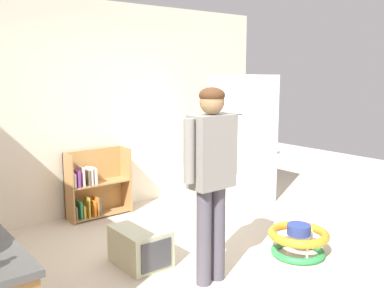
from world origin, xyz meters
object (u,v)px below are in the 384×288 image
(standing_person, at_px, (211,168))
(baby_walker, at_px, (298,240))
(pet_carrier, at_px, (140,246))
(bookshelf, at_px, (94,188))
(refrigerator, at_px, (242,139))

(standing_person, bearing_deg, baby_walker, -7.65)
(pet_carrier, bearing_deg, standing_person, -65.81)
(standing_person, relative_size, pet_carrier, 3.08)
(standing_person, bearing_deg, bookshelf, 90.95)
(baby_walker, xyz_separation_m, pet_carrier, (-1.34, 0.81, 0.02))
(bookshelf, distance_m, pet_carrier, 1.57)
(refrigerator, height_order, bookshelf, refrigerator)
(refrigerator, bearing_deg, pet_carrier, -158.97)
(refrigerator, xyz_separation_m, bookshelf, (-1.94, 0.69, -0.52))
(refrigerator, bearing_deg, baby_walker, -117.32)
(refrigerator, distance_m, pet_carrier, 2.47)
(baby_walker, bearing_deg, bookshelf, 114.63)
(bookshelf, relative_size, baby_walker, 1.41)
(bookshelf, bearing_deg, standing_person, -89.05)
(standing_person, xyz_separation_m, pet_carrier, (-0.30, 0.67, -0.85))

